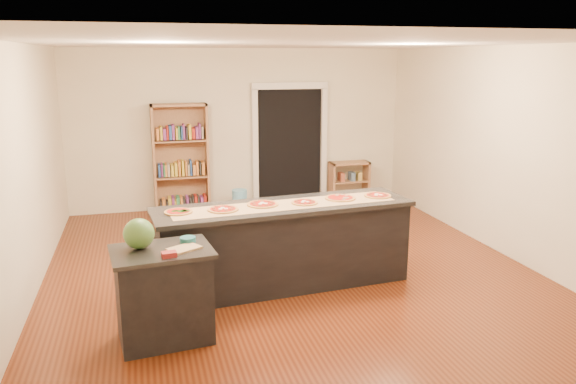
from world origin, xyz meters
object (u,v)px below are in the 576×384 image
object	(u,v)px
bookshelf	(181,159)
watermelon	(139,234)
waste_bin	(240,200)
kitchen_island	(284,245)
low_shelf	(349,181)
side_counter	(164,294)

from	to	relation	value
bookshelf	watermelon	xyz separation A→B (m)	(-0.72, -4.53, 0.11)
watermelon	waste_bin	bearing A→B (deg)	68.54
waste_bin	bookshelf	bearing A→B (deg)	167.11
kitchen_island	bookshelf	distance (m)	3.77
kitchen_island	low_shelf	xyz separation A→B (m)	(2.21, 3.64, -0.13)
side_counter	low_shelf	world-z (taller)	side_counter
side_counter	watermelon	size ratio (longest dim) A/B	3.20
bookshelf	low_shelf	size ratio (longest dim) A/B	2.55
low_shelf	waste_bin	world-z (taller)	low_shelf
waste_bin	watermelon	bearing A→B (deg)	-111.46
side_counter	low_shelf	xyz separation A→B (m)	(3.64, 4.62, -0.09)
watermelon	side_counter	bearing A→B (deg)	-23.24
low_shelf	waste_bin	size ratio (longest dim) A/B	1.93
watermelon	bookshelf	bearing A→B (deg)	80.91
low_shelf	watermelon	bearing A→B (deg)	-130.14
kitchen_island	watermelon	xyz separation A→B (m)	(-1.62, -0.90, 0.55)
side_counter	waste_bin	size ratio (longest dim) A/B	2.39
low_shelf	waste_bin	xyz separation A→B (m)	(-2.13, -0.23, -0.18)
kitchen_island	watermelon	size ratio (longest dim) A/B	10.49
waste_bin	watermelon	world-z (taller)	watermelon
bookshelf	waste_bin	world-z (taller)	bookshelf
bookshelf	watermelon	world-z (taller)	bookshelf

